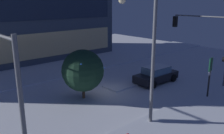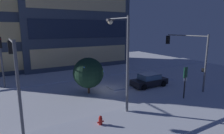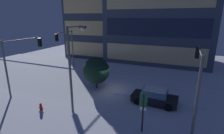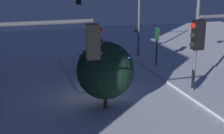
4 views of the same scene
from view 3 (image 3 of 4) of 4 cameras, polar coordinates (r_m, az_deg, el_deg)
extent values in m
plane|color=silver|center=(20.72, -2.30, -7.15)|extent=(52.00, 52.00, 0.00)
cube|color=silver|center=(14.80, -15.94, -17.73)|extent=(52.00, 5.20, 0.14)
cube|color=silver|center=(27.58, 4.62, -1.07)|extent=(52.00, 5.20, 0.14)
cube|color=silver|center=(19.11, 14.33, -9.51)|extent=(9.00, 1.80, 0.14)
cube|color=#F2D18C|center=(29.95, 12.96, 4.07)|extent=(16.39, 0.10, 2.88)
cube|color=#232D42|center=(29.39, 13.50, 12.33)|extent=(16.39, 0.10, 2.88)
cube|color=#384251|center=(39.93, -4.38, 12.97)|extent=(10.00, 11.83, 12.13)
cube|color=#E5C67F|center=(35.22, -8.67, 5.81)|extent=(9.00, 0.10, 2.70)
cube|color=#E5C67F|center=(34.74, -8.95, 12.38)|extent=(9.00, 0.10, 2.70)
cube|color=#E5C67F|center=(34.74, -9.25, 19.05)|extent=(9.00, 0.10, 2.70)
cube|color=black|center=(17.71, 13.62, -9.93)|extent=(4.32, 1.88, 0.66)
cube|color=slate|center=(17.46, 13.75, -8.13)|extent=(2.35, 1.66, 0.60)
cube|color=white|center=(17.33, 13.82, -7.12)|extent=(2.17, 1.55, 0.04)
sphere|color=#F9E5B2|center=(18.09, 20.81, -10.11)|extent=(0.16, 0.16, 0.16)
sphere|color=#F9E5B2|center=(17.00, 20.52, -11.82)|extent=(0.16, 0.16, 0.16)
cylinder|color=black|center=(18.46, 18.48, -9.93)|extent=(0.66, 0.23, 0.66)
cylinder|color=black|center=(16.86, 17.81, -12.44)|extent=(0.66, 0.23, 0.66)
cylinder|color=black|center=(18.84, 9.84, -8.74)|extent=(0.66, 0.23, 0.66)
cylinder|color=black|center=(17.28, 8.32, -11.05)|extent=(0.66, 0.23, 0.66)
cylinder|color=#565960|center=(29.08, -12.65, 5.57)|extent=(0.18, 0.18, 6.15)
cylinder|color=#565960|center=(27.28, -15.22, 10.84)|extent=(0.12, 3.60, 0.12)
cube|color=black|center=(25.94, -17.56, 9.08)|extent=(0.32, 0.36, 1.00)
sphere|color=red|center=(25.77, -17.90, 9.73)|extent=(0.20, 0.20, 0.20)
sphere|color=black|center=(25.80, -17.84, 9.03)|extent=(0.20, 0.20, 0.20)
sphere|color=black|center=(25.84, -17.77, 8.32)|extent=(0.20, 0.20, 0.20)
cylinder|color=#565960|center=(20.18, -31.12, -1.09)|extent=(0.18, 0.18, 6.02)
cylinder|color=#565960|center=(21.08, -27.11, 7.95)|extent=(0.12, 4.71, 0.12)
cube|color=black|center=(22.74, -22.44, 7.42)|extent=(0.32, 0.36, 1.00)
sphere|color=red|center=(22.83, -22.19, 8.29)|extent=(0.20, 0.20, 0.20)
sphere|color=black|center=(22.87, -22.10, 7.50)|extent=(0.20, 0.20, 0.20)
sphere|color=black|center=(22.91, -22.02, 6.71)|extent=(0.20, 0.20, 0.20)
cylinder|color=#565960|center=(12.33, 25.73, -10.29)|extent=(0.18, 0.18, 6.02)
cylinder|color=#565960|center=(14.00, 26.73, 4.75)|extent=(0.12, 5.20, 0.12)
cube|color=black|center=(16.66, 26.00, 4.28)|extent=(0.32, 0.36, 1.00)
sphere|color=red|center=(16.80, 26.11, 5.46)|extent=(0.20, 0.20, 0.20)
sphere|color=black|center=(16.85, 25.98, 4.39)|extent=(0.20, 0.20, 0.20)
sphere|color=black|center=(16.91, 25.85, 3.33)|extent=(0.20, 0.20, 0.20)
cube|color=black|center=(12.79, 25.36, -12.34)|extent=(0.20, 0.24, 0.36)
cylinder|color=#565960|center=(14.81, -13.43, -1.68)|extent=(0.20, 0.20, 7.51)
cylinder|color=#565960|center=(15.18, -11.80, 12.73)|extent=(0.22, 2.42, 0.10)
cube|color=#333338|center=(16.23, -9.52, 12.68)|extent=(0.56, 0.36, 0.20)
sphere|color=#F9E5B2|center=(16.23, -9.50, 12.22)|extent=(0.44, 0.44, 0.44)
cylinder|color=red|center=(17.26, -22.07, -12.28)|extent=(0.26, 0.26, 0.60)
sphere|color=red|center=(17.10, -22.20, -11.18)|extent=(0.22, 0.22, 0.22)
cylinder|color=red|center=(17.37, -22.51, -12.04)|extent=(0.12, 0.10, 0.10)
cylinder|color=red|center=(17.13, -21.64, -12.34)|extent=(0.12, 0.10, 0.10)
cylinder|color=black|center=(12.96, 9.96, -14.77)|extent=(0.12, 0.12, 3.13)
cube|color=#144C2D|center=(12.45, 10.19, -10.54)|extent=(0.55, 0.12, 0.99)
cube|color=white|center=(12.76, 10.04, -13.26)|extent=(0.44, 0.10, 0.24)
cylinder|color=#473323|center=(20.95, -5.04, -5.70)|extent=(0.22, 0.22, 0.84)
sphere|color=black|center=(20.37, -5.16, -1.14)|extent=(3.11, 3.11, 3.11)
sphere|color=blue|center=(19.02, -2.93, -1.89)|extent=(0.10, 0.10, 0.10)
sphere|color=blue|center=(20.91, -1.89, 1.33)|extent=(0.10, 0.10, 0.10)
sphere|color=blue|center=(19.68, -8.79, 0.63)|extent=(0.10, 0.10, 0.10)
sphere|color=blue|center=(20.30, -0.76, -0.72)|extent=(0.10, 0.10, 0.10)
sphere|color=blue|center=(20.12, -1.02, 0.29)|extent=(0.10, 0.10, 0.10)
camera|label=1|loc=(19.12, -57.84, 5.29)|focal=38.37mm
camera|label=2|loc=(16.75, -67.51, 0.89)|focal=30.53mm
camera|label=4|loc=(33.92, -27.51, 12.80)|focal=54.02mm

